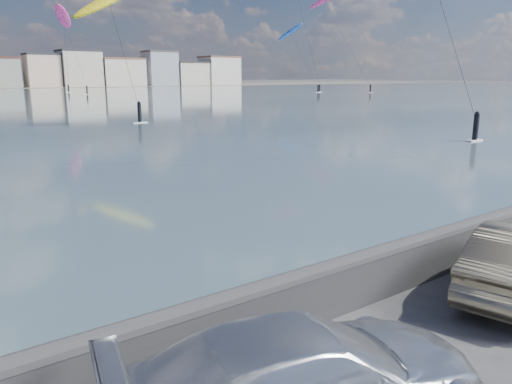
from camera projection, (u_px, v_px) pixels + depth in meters
seawall at (253, 311)px, 8.13m from camera, size 400.00×0.36×1.08m
car_silver at (305, 379)px, 6.12m from camera, size 5.19×3.00×1.42m
kitesurfer_1 at (291, 33)px, 133.23m from camera, size 6.75×18.58×18.13m
kitesurfer_3 at (325, 2)px, 126.47m from camera, size 8.42×17.01×25.39m
kitesurfer_11 at (63, 17)px, 117.74m from camera, size 6.77×17.09×20.78m
kitesurfer_16 at (109, 1)px, 55.32m from camera, size 9.18×15.28×15.32m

